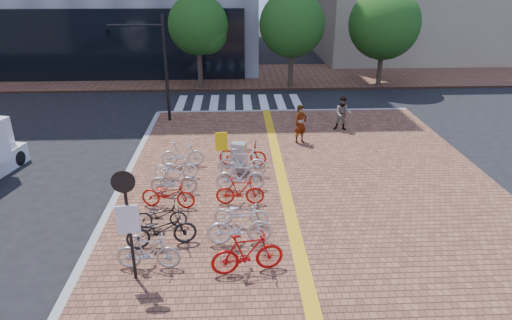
{
  "coord_description": "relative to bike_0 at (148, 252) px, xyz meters",
  "views": [
    {
      "loc": [
        0.27,
        -12.59,
        7.6
      ],
      "look_at": [
        0.97,
        2.21,
        1.3
      ],
      "focal_mm": 32.0,
      "sensor_mm": 36.0,
      "label": 1
    }
  ],
  "objects": [
    {
      "name": "pedestrian_a",
      "position": [
        5.31,
        9.24,
        0.37
      ],
      "size": [
        0.77,
        0.69,
        1.76
      ],
      "primitive_type": "imported",
      "rotation": [
        0.0,
        0.0,
        0.55
      ],
      "color": "gray",
      "rests_on": "sidewalk"
    },
    {
      "name": "ground",
      "position": [
        2.1,
        2.35,
        -0.67
      ],
      "size": [
        120.0,
        120.0,
        0.0
      ],
      "primitive_type": "plane",
      "color": "black",
      "rests_on": "ground"
    },
    {
      "name": "bike_2",
      "position": [
        0.02,
        2.1,
        -0.1
      ],
      "size": [
        1.61,
        0.58,
        0.84
      ],
      "primitive_type": "imported",
      "rotation": [
        0.0,
        0.0,
        1.59
      ],
      "color": "black",
      "rests_on": "sidewalk"
    },
    {
      "name": "bike_8",
      "position": [
        2.43,
        1.05,
        0.06
      ],
      "size": [
        1.92,
        0.61,
        1.14
      ],
      "primitive_type": "imported",
      "rotation": [
        0.0,
        0.0,
        1.61
      ],
      "color": "silver",
      "rests_on": "sidewalk"
    },
    {
      "name": "street_trees",
      "position": [
        7.14,
        19.81,
        3.43
      ],
      "size": [
        16.2,
        4.6,
        6.35
      ],
      "color": "#38281E",
      "rests_on": "far_sidewalk"
    },
    {
      "name": "bike_12",
      "position": [
        2.6,
        5.71,
        0.05
      ],
      "size": [
        1.92,
        0.68,
        1.13
      ],
      "primitive_type": "imported",
      "rotation": [
        0.0,
        0.0,
        1.49
      ],
      "color": "silver",
      "rests_on": "sidewalk"
    },
    {
      "name": "bike_7",
      "position": [
        2.62,
        -0.27,
        0.06
      ],
      "size": [
        2.0,
        0.88,
        1.16
      ],
      "primitive_type": "imported",
      "rotation": [
        0.0,
        0.0,
        1.75
      ],
      "color": "#B40D0C",
      "rests_on": "sidewalk"
    },
    {
      "name": "bike_6",
      "position": [
        0.21,
        6.79,
        0.0
      ],
      "size": [
        1.73,
        0.52,
        1.04
      ],
      "primitive_type": "imported",
      "rotation": [
        0.0,
        0.0,
        1.59
      ],
      "color": "silver",
      "rests_on": "sidewalk"
    },
    {
      "name": "yellow_sign",
      "position": [
        1.82,
        6.0,
        0.66
      ],
      "size": [
        0.46,
        0.14,
        1.7
      ],
      "color": "#B7B7BC",
      "rests_on": "sidewalk"
    },
    {
      "name": "bike_11",
      "position": [
        2.51,
        4.58,
        0.02
      ],
      "size": [
        1.79,
        0.58,
        1.06
      ],
      "primitive_type": "imported",
      "rotation": [
        0.0,
        0.0,
        1.52
      ],
      "color": "silver",
      "rests_on": "sidewalk"
    },
    {
      "name": "bike_4",
      "position": [
        0.15,
        4.35,
        -0.01
      ],
      "size": [
        1.68,
        0.5,
        1.0
      ],
      "primitive_type": "imported",
      "rotation": [
        0.0,
        0.0,
        1.55
      ],
      "color": "#AAAAAE",
      "rests_on": "sidewalk"
    },
    {
      "name": "pedestrian_b",
      "position": [
        7.61,
        10.88,
        0.32
      ],
      "size": [
        0.94,
        0.8,
        1.67
      ],
      "primitive_type": "imported",
      "rotation": [
        0.0,
        0.0,
        -0.23
      ],
      "color": "#4C5060",
      "rests_on": "sidewalk"
    },
    {
      "name": "bike_0",
      "position": [
        0.0,
        0.0,
        0.0
      ],
      "size": [
        1.74,
        0.59,
        1.03
      ],
      "primitive_type": "imported",
      "rotation": [
        0.0,
        0.0,
        1.51
      ],
      "color": "#AAAAAE",
      "rests_on": "sidewalk"
    },
    {
      "name": "bike_10",
      "position": [
        2.48,
        3.47,
        -0.02
      ],
      "size": [
        1.66,
        0.52,
        0.99
      ],
      "primitive_type": "imported",
      "rotation": [
        0.0,
        0.0,
        1.54
      ],
      "color": "red",
      "rests_on": "sidewalk"
    },
    {
      "name": "bike_1",
      "position": [
        0.19,
        1.07,
        0.01
      ],
      "size": [
        2.1,
        1.09,
        1.05
      ],
      "primitive_type": "imported",
      "rotation": [
        0.0,
        0.0,
        1.77
      ],
      "color": "black",
      "rests_on": "sidewalk"
    },
    {
      "name": "kerb_north",
      "position": [
        5.1,
        14.35,
        -0.59
      ],
      "size": [
        14.0,
        0.25,
        0.15
      ],
      "primitive_type": "cube",
      "color": "gray",
      "rests_on": "ground"
    },
    {
      "name": "bike_5",
      "position": [
        0.07,
        5.67,
        -0.08
      ],
      "size": [
        1.66,
        0.61,
        0.87
      ],
      "primitive_type": "imported",
      "rotation": [
        0.0,
        0.0,
        1.59
      ],
      "color": "silver",
      "rests_on": "sidewalk"
    },
    {
      "name": "bike_13",
      "position": [
        2.63,
        6.77,
        -0.01
      ],
      "size": [
        1.99,
        0.94,
        1.0
      ],
      "primitive_type": "imported",
      "rotation": [
        0.0,
        0.0,
        1.42
      ],
      "color": "#A7140B",
      "rests_on": "sidewalk"
    },
    {
      "name": "traffic_light_pole",
      "position": [
        -2.32,
        12.87,
        3.16
      ],
      "size": [
        2.86,
        1.1,
        5.32
      ],
      "color": "black",
      "rests_on": "sidewalk"
    },
    {
      "name": "notice_sign",
      "position": [
        -0.29,
        -0.44,
        1.42
      ],
      "size": [
        0.57,
        0.16,
        3.08
      ],
      "color": "black",
      "rests_on": "sidewalk"
    },
    {
      "name": "bike_9",
      "position": [
        2.5,
        2.06,
        -0.07
      ],
      "size": [
        1.76,
        0.81,
        0.89
      ],
      "primitive_type": "imported",
      "rotation": [
        0.0,
        0.0,
        1.44
      ],
      "color": "#B2B2B7",
      "rests_on": "sidewalk"
    },
    {
      "name": "far_sidewalk",
      "position": [
        2.1,
        23.35,
        -0.59
      ],
      "size": [
        70.0,
        8.0,
        0.15
      ],
      "primitive_type": "cube",
      "color": "brown",
      "rests_on": "ground"
    },
    {
      "name": "bike_3",
      "position": [
        0.08,
        3.39,
        -0.04
      ],
      "size": [
        1.9,
        0.93,
        0.96
      ],
      "primitive_type": "imported",
      "rotation": [
        0.0,
        0.0,
        1.41
      ],
      "color": "#B9180D",
      "rests_on": "sidewalk"
    },
    {
      "name": "crosswalk",
      "position": [
        2.6,
        16.35,
        -0.66
      ],
      "size": [
        7.5,
        4.0,
        0.01
      ],
      "color": "silver",
      "rests_on": "ground"
    },
    {
      "name": "utility_box",
      "position": [
        2.48,
        6.16,
        0.08
      ],
      "size": [
        0.65,
        0.55,
        1.2
      ],
      "primitive_type": "cube",
      "rotation": [
        0.0,
        0.0,
        -0.32
      ],
      "color": "#B0B1B5",
      "rests_on": "sidewalk"
    }
  ]
}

